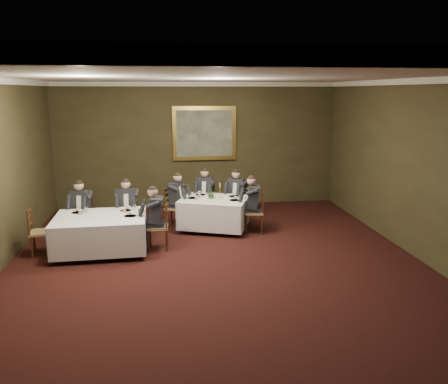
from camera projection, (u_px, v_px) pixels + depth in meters
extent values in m
plane|color=black|center=(219.00, 273.00, 8.01)|extent=(10.00, 10.00, 0.00)
cube|color=silver|center=(219.00, 76.00, 7.23)|extent=(8.00, 10.00, 0.10)
cube|color=#352F1A|center=(198.00, 145.00, 12.45)|extent=(8.00, 0.10, 3.50)
cube|color=#352F1A|center=(314.00, 331.00, 2.79)|extent=(8.00, 0.10, 3.50)
cube|color=#352F1A|center=(432.00, 174.00, 8.14)|extent=(0.10, 10.00, 3.50)
cube|color=white|center=(197.00, 84.00, 12.02)|extent=(8.00, 0.10, 0.12)
cube|color=white|center=(325.00, 57.00, 2.46)|extent=(8.00, 0.10, 0.12)
cube|color=white|center=(439.00, 80.00, 7.75)|extent=(0.10, 10.00, 0.12)
cube|color=#311D0D|center=(214.00, 200.00, 10.36)|extent=(1.77, 1.55, 0.04)
cube|color=white|center=(214.00, 199.00, 10.36)|extent=(1.85, 1.63, 0.02)
cube|color=white|center=(214.00, 212.00, 10.43)|extent=(1.87, 1.65, 0.65)
cube|color=#311D0D|center=(100.00, 218.00, 8.89)|extent=(1.80, 1.37, 0.04)
cube|color=white|center=(100.00, 217.00, 8.88)|extent=(1.86, 1.43, 0.02)
cube|color=white|center=(101.00, 232.00, 8.96)|extent=(1.88, 1.45, 0.65)
cube|color=olive|center=(205.00, 201.00, 11.25)|extent=(0.55, 0.54, 0.05)
cube|color=#311D0D|center=(207.00, 190.00, 11.38)|extent=(0.37, 0.15, 0.54)
cube|color=black|center=(205.00, 187.00, 11.17)|extent=(0.50, 0.43, 0.55)
sphere|color=#D99D88|center=(205.00, 172.00, 11.08)|extent=(0.27, 0.27, 0.21)
cube|color=olive|center=(237.00, 203.00, 11.08)|extent=(0.60, 0.60, 0.05)
cube|color=#311D0D|center=(240.00, 192.00, 11.19)|extent=(0.33, 0.24, 0.54)
cube|color=black|center=(237.00, 188.00, 11.00)|extent=(0.52, 0.49, 0.55)
sphere|color=#D99D88|center=(237.00, 174.00, 10.91)|extent=(0.29, 0.29, 0.21)
cube|color=olive|center=(175.00, 208.00, 10.62)|extent=(0.56, 0.57, 0.05)
cube|color=#311D0D|center=(168.00, 197.00, 10.61)|extent=(0.18, 0.36, 0.54)
cube|color=black|center=(175.00, 193.00, 10.54)|extent=(0.45, 0.51, 0.55)
sphere|color=#D99D88|center=(174.00, 177.00, 10.45)|extent=(0.28, 0.28, 0.21)
cube|color=olive|center=(254.00, 212.00, 10.22)|extent=(0.50, 0.51, 0.05)
cube|color=#311D0D|center=(263.00, 202.00, 10.15)|extent=(0.10, 0.38, 0.54)
cube|color=black|center=(255.00, 197.00, 10.13)|extent=(0.38, 0.47, 0.55)
sphere|color=#D99D88|center=(255.00, 181.00, 10.05)|extent=(0.25, 0.25, 0.21)
cube|color=olive|center=(83.00, 218.00, 9.77)|extent=(0.51, 0.49, 0.05)
cube|color=#311D0D|center=(85.00, 205.00, 9.90)|extent=(0.38, 0.10, 0.54)
cube|color=black|center=(81.00, 202.00, 9.68)|extent=(0.47, 0.38, 0.55)
sphere|color=#D99D88|center=(80.00, 185.00, 9.60)|extent=(0.24, 0.24, 0.21)
cube|color=olive|center=(128.00, 216.00, 9.92)|extent=(0.45, 0.43, 0.05)
cube|color=#311D0D|center=(128.00, 203.00, 10.05)|extent=(0.38, 0.04, 0.54)
cube|color=black|center=(127.00, 200.00, 9.84)|extent=(0.43, 0.32, 0.55)
sphere|color=#D99D88|center=(126.00, 183.00, 9.75)|extent=(0.22, 0.22, 0.21)
cube|color=olive|center=(158.00, 227.00, 9.12)|extent=(0.44, 0.46, 0.05)
cube|color=#311D0D|center=(166.00, 215.00, 9.08)|extent=(0.05, 0.38, 0.54)
cube|color=black|center=(157.00, 209.00, 9.04)|extent=(0.33, 0.44, 0.55)
sphere|color=#D99D88|center=(156.00, 192.00, 8.95)|extent=(0.22, 0.22, 0.21)
cube|color=olive|center=(41.00, 232.00, 8.76)|extent=(0.47, 0.49, 0.05)
cube|color=#311D0D|center=(30.00, 221.00, 8.66)|extent=(0.08, 0.38, 0.54)
imported|color=#2D5926|center=(211.00, 193.00, 10.34)|extent=(0.24, 0.21, 0.25)
cylinder|color=gold|center=(220.00, 199.00, 10.30)|extent=(0.06, 0.06, 0.02)
cylinder|color=gold|center=(220.00, 193.00, 10.26)|extent=(0.01, 0.01, 0.27)
cylinder|color=white|center=(220.00, 185.00, 10.22)|extent=(0.02, 0.02, 0.12)
cylinder|color=white|center=(201.00, 194.00, 10.75)|extent=(0.25, 0.25, 0.01)
cylinder|color=white|center=(200.00, 192.00, 10.89)|extent=(0.08, 0.08, 0.05)
cylinder|color=white|center=(207.00, 192.00, 10.76)|extent=(0.06, 0.06, 0.14)
cylinder|color=white|center=(78.00, 212.00, 9.17)|extent=(0.25, 0.25, 0.01)
cylinder|color=white|center=(79.00, 209.00, 9.31)|extent=(0.08, 0.08, 0.05)
cylinder|color=white|center=(86.00, 209.00, 9.18)|extent=(0.06, 0.06, 0.14)
cube|color=#E5B954|center=(204.00, 133.00, 12.34)|extent=(1.79, 0.08, 1.52)
cube|color=#474B32|center=(205.00, 134.00, 12.30)|extent=(1.57, 0.01, 1.30)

